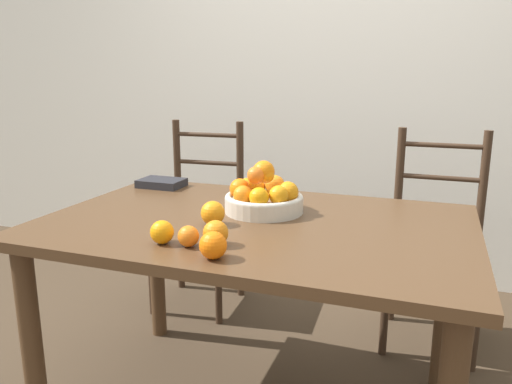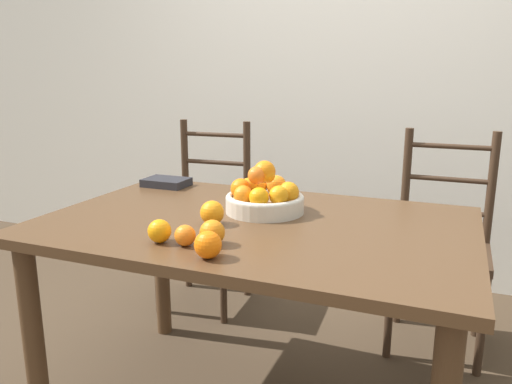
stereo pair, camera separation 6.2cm
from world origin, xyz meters
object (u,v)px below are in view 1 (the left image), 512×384
at_px(orange_loose_0, 213,245).
at_px(chair_left, 200,221).
at_px(chair_right, 435,247).
at_px(orange_loose_1, 162,232).
at_px(fruit_bowl, 264,196).
at_px(orange_loose_3, 188,236).
at_px(orange_loose_2, 216,233).
at_px(book_stack, 162,183).
at_px(orange_loose_4, 213,213).

xyz_separation_m(orange_loose_0, chair_left, (-0.64, 1.19, -0.33)).
bearing_deg(orange_loose_0, chair_right, 63.87).
height_order(orange_loose_0, orange_loose_1, orange_loose_0).
relative_size(fruit_bowl, orange_loose_0, 3.72).
distance_m(orange_loose_0, orange_loose_3, 0.13).
distance_m(orange_loose_2, book_stack, 0.84).
bearing_deg(orange_loose_1, chair_right, 55.35).
relative_size(orange_loose_3, chair_left, 0.06).
bearing_deg(chair_right, chair_left, -179.71).
height_order(orange_loose_0, chair_right, chair_right).
distance_m(orange_loose_3, chair_left, 1.29).
bearing_deg(orange_loose_1, fruit_bowl, 68.41).
bearing_deg(orange_loose_3, chair_right, 58.35).
distance_m(orange_loose_0, orange_loose_4, 0.32).
distance_m(orange_loose_0, chair_right, 1.37).
xyz_separation_m(fruit_bowl, orange_loose_1, (-0.17, -0.44, -0.02)).
bearing_deg(orange_loose_4, orange_loose_1, -105.63).
height_order(orange_loose_0, chair_left, chair_left).
xyz_separation_m(orange_loose_0, orange_loose_4, (-0.13, 0.29, 0.00)).
bearing_deg(orange_loose_0, orange_loose_1, 162.22).
xyz_separation_m(orange_loose_4, chair_right, (0.72, 0.91, -0.34)).
xyz_separation_m(orange_loose_0, orange_loose_2, (-0.04, 0.10, -0.00)).
relative_size(fruit_bowl, chair_left, 0.28).
bearing_deg(fruit_bowl, orange_loose_3, -101.24).
relative_size(fruit_bowl, orange_loose_2, 3.78).
height_order(orange_loose_3, orange_loose_4, orange_loose_4).
height_order(orange_loose_2, book_stack, orange_loose_2).
bearing_deg(orange_loose_2, fruit_bowl, 87.71).
relative_size(orange_loose_1, orange_loose_4, 0.87).
height_order(fruit_bowl, orange_loose_2, fruit_bowl).
bearing_deg(orange_loose_1, orange_loose_4, 74.37).
distance_m(orange_loose_0, book_stack, 0.95).
height_order(fruit_bowl, orange_loose_1, fruit_bowl).
xyz_separation_m(orange_loose_3, chair_left, (-0.53, 1.13, -0.33)).
bearing_deg(orange_loose_2, chair_left, 118.70).
height_order(orange_loose_1, chair_right, chair_right).
distance_m(fruit_bowl, orange_loose_0, 0.50).
xyz_separation_m(fruit_bowl, orange_loose_2, (-0.02, -0.39, -0.02)).
relative_size(orange_loose_0, orange_loose_3, 1.22).
height_order(orange_loose_2, orange_loose_4, orange_loose_4).
bearing_deg(chair_left, orange_loose_2, -64.49).
bearing_deg(book_stack, orange_loose_3, -54.23).
bearing_deg(chair_left, fruit_bowl, -51.83).
distance_m(orange_loose_0, chair_left, 1.39).
height_order(orange_loose_2, chair_right, chair_right).
height_order(orange_loose_0, orange_loose_4, orange_loose_4).
bearing_deg(fruit_bowl, chair_right, 48.78).
relative_size(fruit_bowl, orange_loose_1, 4.03).
bearing_deg(chair_right, orange_loose_3, -121.36).
bearing_deg(chair_right, orange_loose_1, -124.37).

